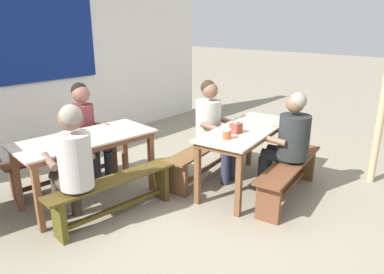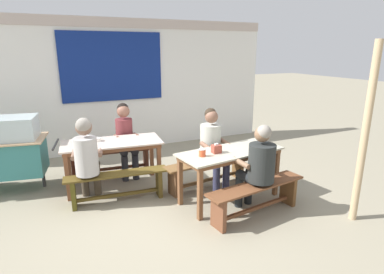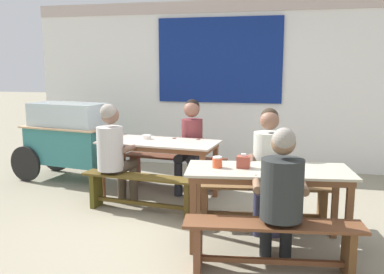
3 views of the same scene
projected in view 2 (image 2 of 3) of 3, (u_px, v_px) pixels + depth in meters
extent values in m
plane|color=gray|center=(170.00, 204.00, 4.56)|extent=(40.00, 40.00, 0.00)
cube|color=white|center=(121.00, 91.00, 6.80)|extent=(6.89, 0.12, 2.59)
cube|color=navy|center=(113.00, 67.00, 6.52)|extent=(2.09, 0.03, 1.40)
cube|color=#BBABA1|center=(116.00, 23.00, 6.44)|extent=(6.89, 0.20, 0.20)
cube|color=beige|center=(112.00, 142.00, 4.94)|extent=(1.58, 0.83, 0.02)
cube|color=brown|center=(112.00, 145.00, 4.95)|extent=(1.50, 0.77, 0.06)
cube|color=brown|center=(152.00, 157.00, 5.53)|extent=(0.07, 0.07, 0.68)
cube|color=brown|center=(159.00, 168.00, 5.01)|extent=(0.07, 0.07, 0.68)
cube|color=brown|center=(69.00, 166.00, 5.10)|extent=(0.07, 0.07, 0.68)
cube|color=brown|center=(68.00, 179.00, 4.58)|extent=(0.07, 0.07, 0.68)
cube|color=#B6B29B|center=(231.00, 151.00, 4.51)|extent=(1.62, 0.84, 0.02)
cube|color=brown|center=(231.00, 154.00, 4.52)|extent=(1.53, 0.77, 0.06)
cube|color=brown|center=(253.00, 164.00, 5.18)|extent=(0.07, 0.07, 0.68)
cube|color=brown|center=(276.00, 174.00, 4.77)|extent=(0.07, 0.07, 0.68)
cube|color=brown|center=(180.00, 182.00, 4.46)|extent=(0.07, 0.07, 0.68)
cube|color=brown|center=(200.00, 196.00, 4.05)|extent=(0.07, 0.07, 0.68)
cube|color=#572D1C|center=(110.00, 151.00, 5.54)|extent=(1.51, 0.41, 0.03)
cube|color=brown|center=(146.00, 159.00, 5.80)|extent=(0.08, 0.24, 0.42)
cube|color=brown|center=(74.00, 167.00, 5.40)|extent=(0.08, 0.24, 0.42)
cube|color=#572D1C|center=(111.00, 169.00, 5.63)|extent=(1.21, 0.16, 0.04)
cube|color=#524018|center=(117.00, 174.00, 4.52)|extent=(1.48, 0.39, 0.03)
cube|color=#503F19|center=(159.00, 183.00, 4.77)|extent=(0.08, 0.22, 0.42)
cube|color=#4C4616|center=(74.00, 194.00, 4.39)|extent=(0.08, 0.22, 0.42)
cube|color=#524018|center=(119.00, 195.00, 4.61)|extent=(1.18, 0.15, 0.04)
cube|color=brown|center=(208.00, 161.00, 5.05)|extent=(1.54, 0.49, 0.03)
cube|color=brown|center=(238.00, 166.00, 5.44)|extent=(0.09, 0.25, 0.42)
cube|color=brown|center=(173.00, 183.00, 4.78)|extent=(0.09, 0.25, 0.42)
cube|color=brown|center=(208.00, 180.00, 5.13)|extent=(1.23, 0.22, 0.04)
cube|color=brown|center=(257.00, 186.00, 4.14)|extent=(1.52, 0.50, 0.03)
cube|color=brown|center=(288.00, 190.00, 4.52)|extent=(0.09, 0.26, 0.42)
cube|color=brown|center=(218.00, 214.00, 3.87)|extent=(0.09, 0.26, 0.42)
cube|color=brown|center=(255.00, 208.00, 4.22)|extent=(1.20, 0.21, 0.04)
cube|color=teal|center=(1.00, 158.00, 4.85)|extent=(1.32, 0.80, 0.54)
cylinder|color=#333333|center=(44.00, 179.00, 5.11)|extent=(0.05, 0.05, 0.27)
cylinder|color=#3F3F3F|center=(56.00, 144.00, 5.01)|extent=(0.13, 0.61, 0.04)
cylinder|color=#2F304B|center=(216.00, 181.00, 4.80)|extent=(0.11, 0.11, 0.44)
cylinder|color=#2F304B|center=(226.00, 179.00, 4.89)|extent=(0.11, 0.11, 0.44)
cylinder|color=#2F304B|center=(211.00, 161.00, 4.87)|extent=(0.16, 0.38, 0.13)
cylinder|color=#2F304B|center=(221.00, 159.00, 4.95)|extent=(0.16, 0.38, 0.13)
cylinder|color=#B5B7AB|center=(210.00, 141.00, 4.98)|extent=(0.33, 0.33, 0.54)
sphere|color=brown|center=(212.00, 117.00, 4.86)|extent=(0.20, 0.20, 0.20)
sphere|color=#2D2319|center=(211.00, 114.00, 4.87)|extent=(0.19, 0.19, 0.19)
cylinder|color=brown|center=(206.00, 147.00, 4.75)|extent=(0.09, 0.31, 0.10)
cylinder|color=brown|center=(226.00, 143.00, 4.92)|extent=(0.09, 0.31, 0.11)
cylinder|color=#26282F|center=(125.00, 168.00, 5.31)|extent=(0.11, 0.11, 0.44)
cylinder|color=#26282F|center=(136.00, 167.00, 5.38)|extent=(0.11, 0.11, 0.44)
cylinder|color=#26282F|center=(122.00, 150.00, 5.41)|extent=(0.14, 0.42, 0.13)
cylinder|color=#26282F|center=(132.00, 149.00, 5.47)|extent=(0.14, 0.42, 0.13)
cylinder|color=brown|center=(124.00, 133.00, 5.54)|extent=(0.29, 0.29, 0.51)
sphere|color=brown|center=(123.00, 111.00, 5.42)|extent=(0.22, 0.22, 0.22)
sphere|color=black|center=(123.00, 109.00, 5.43)|extent=(0.20, 0.20, 0.20)
cylinder|color=brown|center=(117.00, 137.00, 5.32)|extent=(0.08, 0.31, 0.10)
cylinder|color=brown|center=(136.00, 135.00, 5.45)|extent=(0.08, 0.31, 0.11)
cylinder|color=#463B2D|center=(97.00, 181.00, 4.81)|extent=(0.11, 0.11, 0.44)
cylinder|color=#463B2D|center=(85.00, 182.00, 4.77)|extent=(0.11, 0.11, 0.44)
cylinder|color=#463B2D|center=(95.00, 168.00, 4.57)|extent=(0.20, 0.42, 0.13)
cylinder|color=#463B2D|center=(82.00, 169.00, 4.53)|extent=(0.20, 0.42, 0.13)
cylinder|color=#B5B1AF|center=(86.00, 156.00, 4.31)|extent=(0.32, 0.32, 0.53)
sphere|color=brown|center=(84.00, 127.00, 4.22)|extent=(0.22, 0.22, 0.22)
sphere|color=gray|center=(83.00, 125.00, 4.18)|extent=(0.20, 0.20, 0.20)
cylinder|color=brown|center=(100.00, 152.00, 4.52)|extent=(0.12, 0.31, 0.08)
cylinder|color=brown|center=(74.00, 154.00, 4.44)|extent=(0.12, 0.31, 0.11)
cylinder|color=black|center=(248.00, 189.00, 4.53)|extent=(0.11, 0.11, 0.44)
cylinder|color=black|center=(239.00, 192.00, 4.43)|extent=(0.11, 0.11, 0.44)
cylinder|color=black|center=(257.00, 175.00, 4.33)|extent=(0.18, 0.36, 0.13)
cylinder|color=black|center=(247.00, 178.00, 4.23)|extent=(0.18, 0.36, 0.13)
cylinder|color=#262929|center=(262.00, 163.00, 4.09)|extent=(0.35, 0.35, 0.50)
sphere|color=brown|center=(262.00, 134.00, 4.00)|extent=(0.20, 0.20, 0.20)
sphere|color=gray|center=(264.00, 132.00, 3.97)|extent=(0.19, 0.19, 0.19)
cylinder|color=brown|center=(263.00, 158.00, 4.34)|extent=(0.11, 0.31, 0.11)
cylinder|color=brown|center=(241.00, 163.00, 4.14)|extent=(0.11, 0.31, 0.09)
cube|color=#9C4031|center=(216.00, 149.00, 4.38)|extent=(0.12, 0.10, 0.11)
cube|color=white|center=(217.00, 144.00, 4.37)|extent=(0.05, 0.03, 0.02)
cylinder|color=#DE502C|center=(202.00, 153.00, 4.25)|extent=(0.09, 0.09, 0.09)
cylinder|color=white|center=(202.00, 149.00, 4.23)|extent=(0.08, 0.08, 0.02)
cylinder|color=silver|center=(97.00, 140.00, 4.95)|extent=(0.12, 0.12, 0.05)
cylinder|color=tan|center=(365.00, 136.00, 3.86)|extent=(0.09, 0.09, 2.28)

